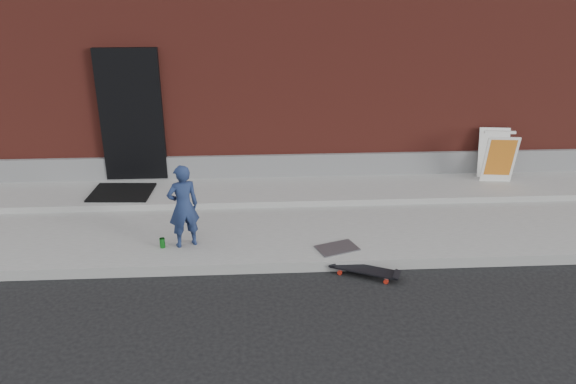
{
  "coord_description": "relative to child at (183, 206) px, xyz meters",
  "views": [
    {
      "loc": [
        -0.49,
        -6.43,
        3.79
      ],
      "look_at": [
        -0.07,
        0.8,
        0.83
      ],
      "focal_mm": 35.0,
      "sensor_mm": 36.0,
      "label": 1
    }
  ],
  "objects": [
    {
      "name": "apron",
      "position": [
        1.51,
        1.81,
        -0.54
      ],
      "size": [
        20.0,
        1.2,
        0.1
      ],
      "primitive_type": "cube",
      "color": "gray",
      "rests_on": "sidewalk"
    },
    {
      "name": "pizza_sign",
      "position": [
        5.16,
        1.99,
        -0.05
      ],
      "size": [
        0.6,
        0.69,
        0.88
      ],
      "color": "white",
      "rests_on": "apron"
    },
    {
      "name": "soda_can",
      "position": [
        -0.32,
        -0.05,
        -0.52
      ],
      "size": [
        0.08,
        0.08,
        0.14
      ],
      "primitive_type": "cylinder",
      "rotation": [
        0.0,
        0.0,
        -0.04
      ],
      "color": "#197E23",
      "rests_on": "sidewalk"
    },
    {
      "name": "utility_plate",
      "position": [
        2.08,
        -0.23,
        -0.58
      ],
      "size": [
        0.63,
        0.52,
        0.02
      ],
      "primitive_type": "cube",
      "rotation": [
        0.0,
        0.0,
        0.35
      ],
      "color": "#505055",
      "rests_on": "sidewalk"
    },
    {
      "name": "doormat",
      "position": [
        -1.24,
        1.73,
        -0.47
      ],
      "size": [
        1.03,
        0.85,
        0.03
      ],
      "primitive_type": "cube",
      "rotation": [
        0.0,
        0.0,
        -0.06
      ],
      "color": "black",
      "rests_on": "apron"
    },
    {
      "name": "sidewalk",
      "position": [
        1.51,
        0.91,
        -0.66
      ],
      "size": [
        20.0,
        3.0,
        0.15
      ],
      "primitive_type": "cube",
      "color": "gray",
      "rests_on": "ground"
    },
    {
      "name": "building",
      "position": [
        1.51,
        6.41,
        1.76
      ],
      "size": [
        20.0,
        8.1,
        5.0
      ],
      "color": "maroon",
      "rests_on": "ground"
    },
    {
      "name": "ground",
      "position": [
        1.51,
        -0.59,
        -0.74
      ],
      "size": [
        80.0,
        80.0,
        0.0
      ],
      "primitive_type": "plane",
      "color": "black",
      "rests_on": "ground"
    },
    {
      "name": "child",
      "position": [
        0.0,
        0.0,
        0.0
      ],
      "size": [
        0.5,
        0.42,
        1.18
      ],
      "primitive_type": "imported",
      "rotation": [
        0.0,
        0.0,
        3.52
      ],
      "color": "#1B294D",
      "rests_on": "sidewalk"
    },
    {
      "name": "skateboard",
      "position": [
        2.38,
        -0.71,
        -0.66
      ],
      "size": [
        0.9,
        0.57,
        0.1
      ],
      "color": "#B42112",
      "rests_on": "ground"
    }
  ]
}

